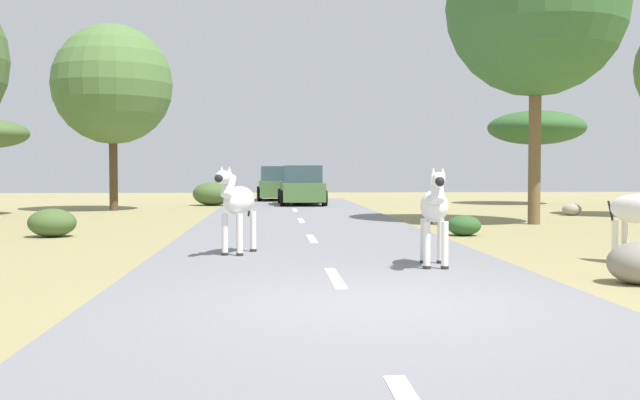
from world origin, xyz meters
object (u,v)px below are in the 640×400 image
zebra_1 (435,208)px  tree_6 (536,128)px  tree_7 (113,85)px  rock_2 (637,263)px  bush_0 (212,194)px  tree_1 (536,7)px  bush_4 (52,223)px  rock_0 (572,209)px  car_0 (302,187)px  bush_2 (464,225)px  zebra_0 (237,202)px  car_1 (277,185)px

zebra_1 → tree_6: (9.77, 22.42, 2.57)m
tree_7 → rock_2: size_ratio=8.97×
tree_6 → bush_0: tree_6 is taller
tree_7 → tree_6: bearing=13.6°
tree_1 → tree_6: (4.69, 12.76, -2.74)m
bush_4 → rock_0: 17.25m
car_0 → bush_0: car_0 is taller
car_0 → bush_2: bearing=-79.4°
zebra_0 → tree_7: bearing=-52.7°
zebra_1 → car_1: 26.90m
bush_0 → rock_2: (7.66, -23.70, -0.24)m
tree_6 → bush_0: (-14.97, -0.33, -3.02)m
tree_1 → bush_0: (-10.28, 12.43, -5.76)m
tree_7 → rock_2: tree_7 is taller
zebra_0 → rock_0: size_ratio=2.43×
car_0 → car_1: 5.38m
car_1 → rock_0: 16.59m
bush_2 → rock_0: (5.84, 7.69, -0.04)m
zebra_0 → tree_1: tree_1 is taller
bush_0 → bush_2: size_ratio=2.15×
tree_6 → tree_7: size_ratio=0.62×
zebra_1 → zebra_0: bearing=-24.6°
bush_2 → bush_4: bearing=178.2°
tree_6 → rock_0: bearing=-102.2°
tree_6 → rock_0: tree_6 is taller
bush_4 → rock_2: 12.89m
tree_7 → bush_4: bearing=-85.1°
tree_1 → tree_7: size_ratio=1.23×
tree_6 → bush_4: size_ratio=4.03×
bush_0 → bush_4: size_ratio=1.58×
rock_0 → tree_1: bearing=-124.7°
zebra_0 → tree_7: 17.33m
bush_4 → zebra_1: bearing=-39.4°
tree_6 → rock_0: size_ratio=6.70×
zebra_0 → bush_0: (-2.04, 20.09, -0.47)m
tree_7 → bush_2: size_ratio=8.83×
car_0 → tree_6: (10.98, 0.89, 2.70)m
car_1 → rock_0: (10.16, -13.09, -0.64)m
car_0 → tree_7: bearing=-155.8°
car_1 → rock_0: bearing=-53.9°
zebra_1 → car_1: car_1 is taller
tree_6 → bush_0: 15.27m
tree_6 → tree_7: bearing=-166.4°
tree_1 → zebra_1: bearing=-117.8°
zebra_0 → tree_6: bearing=-104.2°
zebra_1 → bush_0: size_ratio=0.94×
car_1 → zebra_0: bearing=-93.8°
car_1 → bush_4: size_ratio=3.94×
tree_7 → car_1: bearing=54.0°
tree_6 → bush_4: (-17.47, -16.09, -3.21)m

